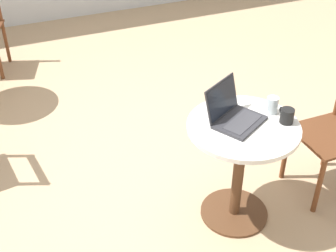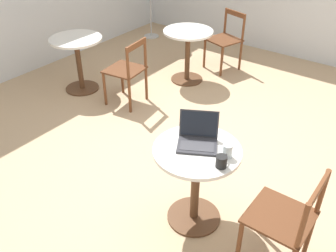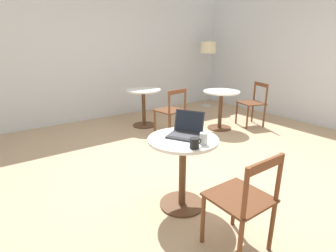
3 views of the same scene
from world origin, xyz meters
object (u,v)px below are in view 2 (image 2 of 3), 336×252
object	(u,v)px
cafe_table_near	(196,170)
mouse	(210,130)
cafe_table_far	(78,53)
mug	(222,161)
chair_near_front	(285,221)
laptop	(198,138)
cafe_table_mid	(188,45)
chair_mid_right	(226,40)
drinking_glass	(228,151)
chair_far_front	(127,71)

from	to	relation	value
cafe_table_near	mouse	distance (m)	0.35
cafe_table_far	mug	bearing A→B (deg)	-111.76
chair_near_front	laptop	distance (m)	0.86
mouse	cafe_table_mid	bearing A→B (deg)	38.51
cafe_table_far	mug	xyz separation A→B (m)	(-1.13, -2.83, 0.26)
cafe_table_far	chair_mid_right	bearing A→B (deg)	-34.14
cafe_table_far	laptop	xyz separation A→B (m)	(-1.00, -2.55, 0.26)
chair_near_front	mouse	xyz separation A→B (m)	(0.25, 0.80, 0.31)
cafe_table_far	drinking_glass	distance (m)	3.00
chair_far_front	laptop	xyz separation A→B (m)	(-1.11, -1.76, 0.34)
mouse	chair_mid_right	bearing A→B (deg)	26.67
mouse	drinking_glass	size ratio (longest dim) A/B	0.93
cafe_table_mid	cafe_table_far	xyz separation A→B (m)	(-1.12, 1.01, 0.00)
drinking_glass	cafe_table_mid	bearing A→B (deg)	40.30
cafe_table_far	chair_near_front	world-z (taller)	chair_near_front
chair_mid_right	mouse	distance (m)	2.94
cafe_table_far	drinking_glass	bearing A→B (deg)	-109.69
cafe_table_mid	chair_near_front	bearing A→B (deg)	-133.08
mouse	mug	bearing A→B (deg)	-138.04
cafe_table_near	cafe_table_mid	bearing A→B (deg)	35.85
cafe_table_near	chair_mid_right	bearing A→B (deg)	25.32
cafe_table_near	laptop	xyz separation A→B (m)	(0.06, 0.04, 0.26)
laptop	cafe_table_near	bearing A→B (deg)	-148.02
chair_near_front	mouse	bearing A→B (deg)	72.36
chair_far_front	drinking_glass	xyz separation A→B (m)	(-1.11, -2.02, 0.35)
laptop	mug	size ratio (longest dim) A/B	3.32
chair_near_front	cafe_table_mid	bearing A→B (deg)	46.92
cafe_table_far	chair_near_front	bearing A→B (deg)	-107.58
chair_far_front	cafe_table_far	bearing A→B (deg)	97.68
cafe_table_mid	mug	bearing A→B (deg)	-140.96
cafe_table_far	chair_far_front	size ratio (longest dim) A/B	0.87
chair_near_front	mug	bearing A→B (deg)	98.36
drinking_glass	laptop	bearing A→B (deg)	88.44
laptop	mug	world-z (taller)	laptop
chair_far_front	mug	bearing A→B (deg)	-121.18
cafe_table_near	chair_near_front	bearing A→B (deg)	-89.80
chair_near_front	drinking_glass	world-z (taller)	chair_near_front
cafe_table_far	mouse	world-z (taller)	mouse
chair_mid_right	chair_far_front	distance (m)	1.76
chair_far_front	laptop	distance (m)	2.10
cafe_table_near	mouse	size ratio (longest dim) A/B	7.42
chair_mid_right	chair_near_front	bearing A→B (deg)	-143.65
cafe_table_far	chair_mid_right	distance (m)	2.19
chair_far_front	mug	world-z (taller)	chair_far_front
chair_mid_right	drinking_glass	size ratio (longest dim) A/B	8.00
mouse	chair_far_front	bearing A→B (deg)	62.53
mouse	mug	world-z (taller)	mug
cafe_table_mid	chair_far_front	size ratio (longest dim) A/B	0.87
mug	cafe_table_far	bearing A→B (deg)	68.24
cafe_table_far	drinking_glass	xyz separation A→B (m)	(-1.01, -2.81, 0.27)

